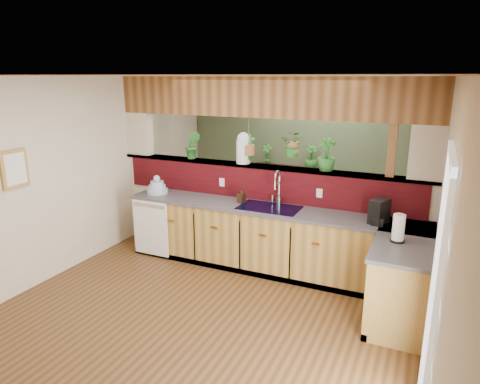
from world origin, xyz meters
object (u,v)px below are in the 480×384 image
at_px(coffee_maker, 379,213).
at_px(glass_jar, 243,148).
at_px(shelving_console, 288,192).
at_px(faucet, 278,186).
at_px(paper_towel, 398,229).
at_px(soap_dispenser, 242,195).
at_px(dish_stack, 157,188).

bearing_deg(coffee_maker, glass_jar, -169.35).
bearing_deg(shelving_console, faucet, -68.06).
bearing_deg(paper_towel, shelving_console, 126.94).
height_order(faucet, soap_dispenser, faucet).
relative_size(coffee_maker, glass_jar, 0.66).
height_order(dish_stack, glass_jar, glass_jar).
xyz_separation_m(faucet, glass_jar, (-0.61, 0.22, 0.45)).
bearing_deg(dish_stack, faucet, 5.13).
height_order(faucet, dish_stack, faucet).
relative_size(soap_dispenser, glass_jar, 0.47).
xyz_separation_m(coffee_maker, shelving_console, (-1.88, 2.33, -0.54)).
bearing_deg(glass_jar, shelving_console, 87.66).
xyz_separation_m(paper_towel, glass_jar, (-2.22, 0.95, 0.57)).
relative_size(dish_stack, soap_dispenser, 1.50).
relative_size(coffee_maker, paper_towel, 0.91).
xyz_separation_m(soap_dispenser, paper_towel, (2.10, -0.63, 0.04)).
distance_m(paper_towel, shelving_console, 3.61).
height_order(coffee_maker, glass_jar, glass_jar).
relative_size(paper_towel, glass_jar, 0.73).
bearing_deg(faucet, glass_jar, 159.99).
distance_m(soap_dispenser, paper_towel, 2.19).
bearing_deg(faucet, dish_stack, -174.87).
height_order(faucet, shelving_console, faucet).
xyz_separation_m(soap_dispenser, shelving_console, (-0.04, 2.22, -0.51)).
bearing_deg(shelving_console, soap_dispenser, -81.06).
xyz_separation_m(faucet, coffee_maker, (1.35, -0.21, -0.13)).
xyz_separation_m(faucet, shelving_console, (-0.53, 2.12, -0.66)).
relative_size(dish_stack, paper_towel, 0.97).
relative_size(dish_stack, glass_jar, 0.71).
relative_size(glass_jar, shelving_console, 0.31).
distance_m(coffee_maker, shelving_console, 3.04).
bearing_deg(coffee_maker, paper_towel, -40.57).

